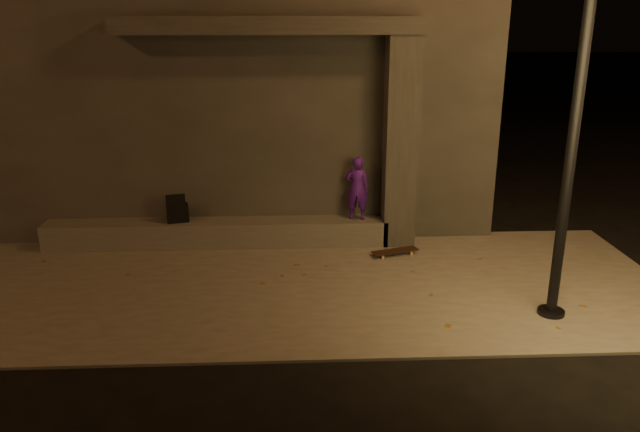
{
  "coord_description": "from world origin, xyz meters",
  "views": [
    {
      "loc": [
        -0.16,
        -6.71,
        3.97
      ],
      "look_at": [
        0.24,
        2.0,
        1.12
      ],
      "focal_mm": 35.0,
      "sensor_mm": 36.0,
      "label": 1
    }
  ],
  "objects_px": {
    "skateboard": "(395,251)",
    "column": "(400,143)",
    "skateboarder": "(357,188)",
    "backpack": "(178,212)"
  },
  "relations": [
    {
      "from": "skateboarder",
      "to": "skateboard",
      "type": "height_order",
      "value": "skateboarder"
    },
    {
      "from": "skateboard",
      "to": "column",
      "type": "bearing_deg",
      "value": 60.95
    },
    {
      "from": "column",
      "to": "skateboarder",
      "type": "xyz_separation_m",
      "value": [
        -0.73,
        0.0,
        -0.79
      ]
    },
    {
      "from": "skateboarder",
      "to": "column",
      "type": "bearing_deg",
      "value": -166.3
    },
    {
      "from": "column",
      "to": "skateboard",
      "type": "height_order",
      "value": "column"
    },
    {
      "from": "column",
      "to": "skateboarder",
      "type": "bearing_deg",
      "value": 180.0
    },
    {
      "from": "column",
      "to": "backpack",
      "type": "bearing_deg",
      "value": 180.0
    },
    {
      "from": "skateboarder",
      "to": "skateboard",
      "type": "bearing_deg",
      "value": 146.36
    },
    {
      "from": "backpack",
      "to": "skateboard",
      "type": "distance_m",
      "value": 3.84
    },
    {
      "from": "column",
      "to": "backpack",
      "type": "height_order",
      "value": "column"
    }
  ]
}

